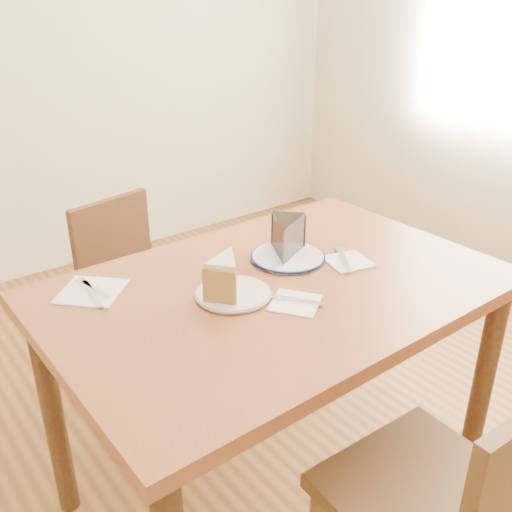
{
  "coord_description": "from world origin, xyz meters",
  "views": [
    {
      "loc": [
        -0.86,
        -1.02,
        1.46
      ],
      "look_at": [
        -0.01,
        0.08,
        0.8
      ],
      "focal_mm": 40.0,
      "sensor_mm": 36.0,
      "label": 1
    }
  ],
  "objects_px": {
    "chair_far": "(137,294)",
    "chocolate_cake": "(286,240)",
    "plate_cream": "(233,294)",
    "table": "(276,315)",
    "plate_navy": "(288,257)",
    "carrot_cake": "(226,275)",
    "chair_near": "(450,507)"
  },
  "relations": [
    {
      "from": "chair_far",
      "to": "chocolate_cake",
      "type": "bearing_deg",
      "value": 96.85
    },
    {
      "from": "chair_far",
      "to": "plate_cream",
      "type": "height_order",
      "value": "chair_far"
    },
    {
      "from": "table",
      "to": "chocolate_cake",
      "type": "distance_m",
      "value": 0.22
    },
    {
      "from": "plate_navy",
      "to": "carrot_cake",
      "type": "height_order",
      "value": "carrot_cake"
    },
    {
      "from": "plate_cream",
      "to": "plate_navy",
      "type": "bearing_deg",
      "value": 17.7
    },
    {
      "from": "table",
      "to": "chair_near",
      "type": "distance_m",
      "value": 0.62
    },
    {
      "from": "plate_cream",
      "to": "chocolate_cake",
      "type": "height_order",
      "value": "chocolate_cake"
    },
    {
      "from": "plate_cream",
      "to": "plate_navy",
      "type": "xyz_separation_m",
      "value": [
        0.25,
        0.08,
        0.0
      ]
    },
    {
      "from": "chair_far",
      "to": "plate_cream",
      "type": "bearing_deg",
      "value": 74.6
    },
    {
      "from": "plate_cream",
      "to": "carrot_cake",
      "type": "bearing_deg",
      "value": 124.18
    },
    {
      "from": "plate_navy",
      "to": "carrot_cake",
      "type": "bearing_deg",
      "value": -165.95
    },
    {
      "from": "table",
      "to": "chair_near",
      "type": "relative_size",
      "value": 1.46
    },
    {
      "from": "chair_far",
      "to": "plate_navy",
      "type": "relative_size",
      "value": 3.75
    },
    {
      "from": "plate_cream",
      "to": "chocolate_cake",
      "type": "xyz_separation_m",
      "value": [
        0.25,
        0.09,
        0.05
      ]
    },
    {
      "from": "plate_navy",
      "to": "chair_near",
      "type": "bearing_deg",
      "value": -100.04
    },
    {
      "from": "chair_near",
      "to": "plate_navy",
      "type": "distance_m",
      "value": 0.76
    },
    {
      "from": "chair_near",
      "to": "plate_cream",
      "type": "bearing_deg",
      "value": 104.73
    },
    {
      "from": "chair_near",
      "to": "plate_cream",
      "type": "relative_size",
      "value": 4.4
    },
    {
      "from": "plate_cream",
      "to": "plate_navy",
      "type": "height_order",
      "value": "same"
    },
    {
      "from": "plate_navy",
      "to": "chocolate_cake",
      "type": "height_order",
      "value": "chocolate_cake"
    },
    {
      "from": "carrot_cake",
      "to": "chocolate_cake",
      "type": "xyz_separation_m",
      "value": [
        0.26,
        0.07,
        0.0
      ]
    },
    {
      "from": "chair_far",
      "to": "chocolate_cake",
      "type": "distance_m",
      "value": 0.74
    },
    {
      "from": "table",
      "to": "plate_cream",
      "type": "relative_size",
      "value": 6.45
    },
    {
      "from": "chair_far",
      "to": "plate_cream",
      "type": "xyz_separation_m",
      "value": [
        -0.05,
        -0.69,
        0.32
      ]
    },
    {
      "from": "chair_near",
      "to": "carrot_cake",
      "type": "bearing_deg",
      "value": 105.34
    },
    {
      "from": "chair_near",
      "to": "chocolate_cake",
      "type": "bearing_deg",
      "value": 82.85
    },
    {
      "from": "chair_near",
      "to": "plate_navy",
      "type": "relative_size",
      "value": 3.98
    },
    {
      "from": "carrot_cake",
      "to": "chocolate_cake",
      "type": "relative_size",
      "value": 0.82
    },
    {
      "from": "table",
      "to": "chair_far",
      "type": "height_order",
      "value": "chair_far"
    },
    {
      "from": "plate_cream",
      "to": "chocolate_cake",
      "type": "relative_size",
      "value": 1.35
    },
    {
      "from": "table",
      "to": "plate_navy",
      "type": "height_order",
      "value": "plate_navy"
    },
    {
      "from": "plate_cream",
      "to": "chair_far",
      "type": "bearing_deg",
      "value": 85.67
    }
  ]
}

